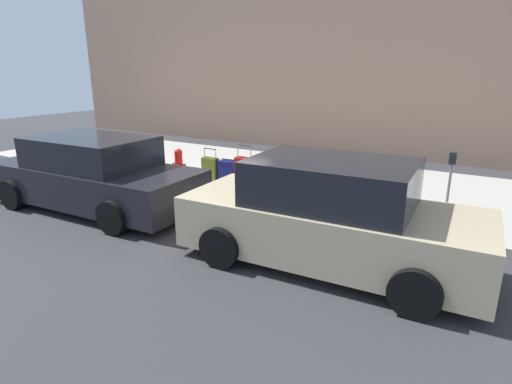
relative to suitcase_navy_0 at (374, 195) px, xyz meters
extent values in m
plane|color=#333335|center=(3.76, 0.76, -0.47)|extent=(40.00, 40.00, 0.00)
cube|color=#ADA89E|center=(3.76, -1.74, -0.40)|extent=(18.00, 5.00, 0.14)
cube|color=navy|center=(0.00, 0.00, 0.00)|extent=(0.45, 0.25, 0.65)
cube|color=black|center=(0.00, 0.00, 0.00)|extent=(0.45, 0.05, 0.66)
cylinder|color=gray|center=(-0.19, 0.00, 0.42)|extent=(0.02, 0.02, 0.19)
cylinder|color=gray|center=(0.19, 0.00, 0.42)|extent=(0.02, 0.02, 0.19)
cylinder|color=black|center=(0.00, 0.00, 0.52)|extent=(0.38, 0.03, 0.02)
cylinder|color=black|center=(-0.20, 0.00, -0.30)|extent=(0.04, 0.02, 0.04)
cylinder|color=black|center=(0.20, 0.00, -0.30)|extent=(0.04, 0.02, 0.04)
cube|color=#59601E|center=(0.55, 0.00, 0.05)|extent=(0.47, 0.29, 0.75)
cube|color=black|center=(0.55, 0.00, 0.05)|extent=(0.46, 0.09, 0.77)
cylinder|color=gray|center=(0.36, 0.02, 0.56)|extent=(0.02, 0.02, 0.27)
cylinder|color=gray|center=(0.74, -0.01, 0.56)|extent=(0.02, 0.02, 0.27)
cylinder|color=black|center=(0.55, 0.00, 0.70)|extent=(0.39, 0.06, 0.02)
cylinder|color=black|center=(0.35, 0.02, -0.30)|extent=(0.05, 0.02, 0.04)
cylinder|color=black|center=(0.75, -0.02, -0.30)|extent=(0.05, 0.02, 0.04)
cube|color=maroon|center=(1.05, -0.03, -0.06)|extent=(0.36, 0.26, 0.53)
cube|color=black|center=(1.05, -0.03, -0.06)|extent=(0.36, 0.06, 0.54)
cylinder|color=gray|center=(0.91, -0.03, 0.34)|extent=(0.02, 0.02, 0.27)
cylinder|color=gray|center=(1.20, -0.04, 0.34)|extent=(0.02, 0.02, 0.27)
cylinder|color=black|center=(1.05, -0.03, 0.47)|extent=(0.29, 0.03, 0.02)
cylinder|color=black|center=(0.90, -0.03, -0.30)|extent=(0.04, 0.02, 0.04)
cylinder|color=black|center=(1.20, -0.04, -0.30)|extent=(0.04, 0.02, 0.04)
cube|color=black|center=(1.55, -0.08, 0.02)|extent=(0.46, 0.27, 0.69)
cube|color=black|center=(1.55, -0.08, 0.02)|extent=(0.45, 0.08, 0.70)
cylinder|color=gray|center=(1.36, -0.06, 0.39)|extent=(0.02, 0.02, 0.04)
cylinder|color=gray|center=(1.74, -0.09, 0.39)|extent=(0.02, 0.02, 0.04)
cylinder|color=black|center=(1.55, -0.08, 0.41)|extent=(0.38, 0.05, 0.02)
cylinder|color=black|center=(1.36, -0.06, -0.30)|extent=(0.05, 0.02, 0.04)
cylinder|color=black|center=(1.75, -0.09, -0.30)|extent=(0.05, 0.02, 0.04)
cube|color=#9EA0A8|center=(2.10, -0.02, 0.06)|extent=(0.44, 0.19, 0.76)
cube|color=black|center=(2.10, -0.02, 0.06)|extent=(0.44, 0.03, 0.78)
cylinder|color=gray|center=(1.91, -0.02, 0.53)|extent=(0.02, 0.02, 0.18)
cylinder|color=gray|center=(2.28, -0.01, 0.53)|extent=(0.02, 0.02, 0.18)
cylinder|color=black|center=(2.10, -0.02, 0.62)|extent=(0.37, 0.03, 0.02)
cylinder|color=black|center=(1.90, -0.02, -0.30)|extent=(0.04, 0.02, 0.04)
cylinder|color=black|center=(2.29, -0.01, -0.30)|extent=(0.04, 0.02, 0.04)
cube|color=#0F606B|center=(2.60, 0.01, -0.05)|extent=(0.37, 0.23, 0.56)
cube|color=black|center=(2.60, 0.01, -0.05)|extent=(0.37, 0.07, 0.57)
cylinder|color=gray|center=(2.45, -0.01, 0.33)|extent=(0.02, 0.02, 0.20)
cylinder|color=gray|center=(2.75, 0.02, 0.33)|extent=(0.02, 0.02, 0.20)
cylinder|color=black|center=(2.60, 0.01, 0.43)|extent=(0.30, 0.05, 0.02)
cylinder|color=black|center=(2.44, -0.01, -0.30)|extent=(0.05, 0.02, 0.04)
cylinder|color=black|center=(2.75, 0.02, -0.30)|extent=(0.05, 0.02, 0.04)
cube|color=red|center=(3.09, -0.05, 0.05)|extent=(0.43, 0.25, 0.75)
cube|color=black|center=(3.09, -0.05, 0.05)|extent=(0.44, 0.06, 0.76)
cylinder|color=gray|center=(2.91, -0.04, 0.57)|extent=(0.02, 0.02, 0.29)
cylinder|color=gray|center=(3.28, -0.05, 0.57)|extent=(0.02, 0.02, 0.29)
cylinder|color=black|center=(3.09, -0.05, 0.71)|extent=(0.37, 0.04, 0.02)
cylinder|color=black|center=(2.91, -0.04, -0.30)|extent=(0.04, 0.02, 0.04)
cylinder|color=black|center=(3.28, -0.05, -0.30)|extent=(0.04, 0.02, 0.04)
cube|color=navy|center=(3.62, -0.13, -0.03)|extent=(0.42, 0.27, 0.59)
cube|color=black|center=(3.62, -0.13, -0.03)|extent=(0.42, 0.07, 0.61)
cylinder|color=gray|center=(3.44, -0.14, 0.29)|extent=(0.02, 0.02, 0.04)
cylinder|color=gray|center=(3.79, -0.12, 0.29)|extent=(0.02, 0.02, 0.04)
cylinder|color=black|center=(3.62, -0.13, 0.31)|extent=(0.35, 0.04, 0.02)
cylinder|color=black|center=(3.44, -0.14, -0.30)|extent=(0.05, 0.02, 0.04)
cylinder|color=black|center=(3.80, -0.12, -0.30)|extent=(0.05, 0.02, 0.04)
cube|color=#59601E|center=(4.14, -0.11, -0.02)|extent=(0.44, 0.23, 0.62)
cube|color=black|center=(4.14, -0.11, -0.02)|extent=(0.44, 0.06, 0.63)
cylinder|color=gray|center=(3.95, -0.10, 0.41)|extent=(0.02, 0.02, 0.23)
cylinder|color=gray|center=(4.32, -0.12, 0.41)|extent=(0.02, 0.02, 0.23)
cylinder|color=black|center=(4.14, -0.11, 0.52)|extent=(0.37, 0.04, 0.02)
cylinder|color=black|center=(3.95, -0.10, -0.30)|extent=(0.05, 0.02, 0.04)
cylinder|color=black|center=(4.33, -0.12, -0.30)|extent=(0.05, 0.02, 0.04)
cylinder|color=red|center=(5.12, -0.06, -0.02)|extent=(0.20, 0.20, 0.61)
sphere|color=red|center=(5.12, -0.06, 0.33)|extent=(0.21, 0.21, 0.21)
cylinder|color=red|center=(5.27, -0.06, 0.01)|extent=(0.09, 0.10, 0.09)
cylinder|color=red|center=(4.97, -0.06, 0.01)|extent=(0.09, 0.10, 0.09)
cylinder|color=brown|center=(5.71, 0.09, 0.11)|extent=(0.16, 0.16, 0.87)
cylinder|color=slate|center=(-1.29, -0.31, 0.20)|extent=(0.05, 0.05, 1.05)
cube|color=#1E2328|center=(-1.29, -0.31, 0.83)|extent=(0.12, 0.09, 0.22)
cube|color=tan|center=(0.04, 2.42, 0.11)|extent=(4.52, 1.91, 0.80)
cube|color=black|center=(0.04, 2.42, 0.84)|extent=(2.38, 1.69, 0.65)
cylinder|color=black|center=(1.38, 3.35, -0.15)|extent=(0.65, 0.25, 0.64)
cylinder|color=black|center=(1.45, 1.60, -0.15)|extent=(0.65, 0.25, 0.64)
cylinder|color=black|center=(-1.38, 3.24, -0.15)|extent=(0.65, 0.25, 0.64)
cylinder|color=black|center=(-1.31, 1.49, -0.15)|extent=(0.65, 0.25, 0.64)
cube|color=black|center=(5.31, 2.42, 0.08)|extent=(4.84, 2.01, 0.75)
cube|color=black|center=(5.31, 2.42, 0.76)|extent=(2.54, 1.77, 0.61)
cylinder|color=black|center=(6.75, 3.40, -0.15)|extent=(0.65, 0.24, 0.64)
cylinder|color=black|center=(6.82, 1.56, -0.15)|extent=(0.65, 0.24, 0.64)
cylinder|color=black|center=(3.79, 3.29, -0.15)|extent=(0.65, 0.24, 0.64)
cylinder|color=black|center=(3.86, 1.44, -0.15)|extent=(0.65, 0.24, 0.64)
camera|label=1|loc=(-1.97, 7.97, 2.42)|focal=28.96mm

